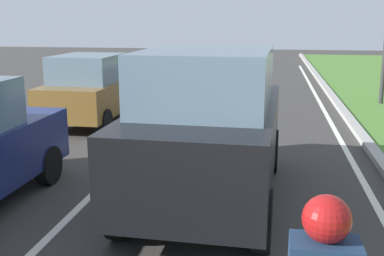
% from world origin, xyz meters
% --- Properties ---
extents(ground_plane, '(60.00, 60.00, 0.00)m').
position_xyz_m(ground_plane, '(0.00, 14.00, 0.00)').
color(ground_plane, '#383533').
extents(lane_line_center, '(0.12, 32.00, 0.01)m').
position_xyz_m(lane_line_center, '(-0.70, 14.00, 0.00)').
color(lane_line_center, silver).
rests_on(lane_line_center, ground).
extents(lane_line_right_edge, '(0.12, 32.00, 0.01)m').
position_xyz_m(lane_line_right_edge, '(3.60, 14.00, 0.00)').
color(lane_line_right_edge, silver).
rests_on(lane_line_right_edge, ground).
extents(curb_right, '(0.24, 48.00, 0.12)m').
position_xyz_m(curb_right, '(4.10, 14.00, 0.06)').
color(curb_right, '#9E9B93').
rests_on(curb_right, ground).
extents(car_suv_ahead, '(2.09, 4.56, 2.28)m').
position_xyz_m(car_suv_ahead, '(1.13, 8.84, 1.17)').
color(car_suv_ahead, black).
rests_on(car_suv_ahead, ground).
extents(car_hatchback_far, '(1.76, 3.72, 1.78)m').
position_xyz_m(car_hatchback_far, '(-2.60, 13.77, 0.88)').
color(car_hatchback_far, brown).
rests_on(car_hatchback_far, ground).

